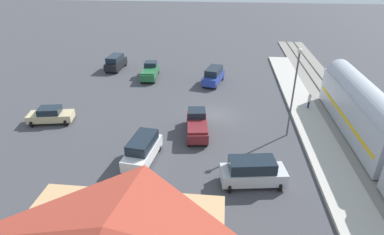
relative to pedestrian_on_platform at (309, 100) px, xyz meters
The scene contains 12 objects.
ground_plane 10.84m from the pedestrian_on_platform, 12.86° to the left, with size 200.00×200.00×0.00m, color #424247.
railway_track 4.41m from the pedestrian_on_platform, 145.62° to the left, with size 4.80×70.00×0.30m.
platform 2.70m from the pedestrian_on_platform, 78.27° to the left, with size 3.20×46.00×0.30m.
pedestrian_on_platform is the anchor object (origin of this frame).
pickup_maroon 13.80m from the pedestrian_on_platform, 28.45° to the left, with size 2.61×5.60×2.14m.
pickup_green 22.14m from the pedestrian_on_platform, 23.35° to the right, with size 2.37×5.54×2.14m.
suv_silver 15.66m from the pedestrian_on_platform, 62.57° to the left, with size 5.14×2.96×2.22m.
suv_black 29.15m from the pedestrian_on_platform, 24.46° to the right, with size 2.19×4.99×2.22m.
suv_blue 13.41m from the pedestrian_on_platform, 33.93° to the right, with size 3.04×5.22×2.22m.
suv_white 20.07m from the pedestrian_on_platform, 35.78° to the left, with size 2.55×5.10×2.22m.
sedan_tan 28.25m from the pedestrian_on_platform, 12.12° to the left, with size 4.76×2.88×1.74m.
light_pole_near_platform 7.99m from the pedestrian_on_platform, 61.31° to the left, with size 0.44×0.44×8.65m.
Camera 1 is at (-0.73, 31.05, 15.57)m, focal length 29.22 mm.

